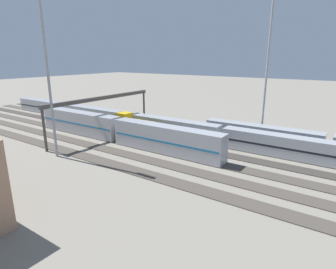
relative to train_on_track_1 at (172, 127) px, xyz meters
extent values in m
plane|color=gray|center=(3.12, 7.50, -2.01)|extent=(400.00, 400.00, 0.00)
cube|color=#3D3833|center=(3.12, -5.00, -1.95)|extent=(140.00, 2.80, 0.12)
cube|color=#4C443D|center=(3.12, 0.00, -1.95)|extent=(140.00, 2.80, 0.12)
cube|color=#3D3833|center=(3.12, 5.00, -1.95)|extent=(140.00, 2.80, 0.12)
cube|color=#4C443D|center=(3.12, 10.00, -1.95)|extent=(140.00, 2.80, 0.12)
cube|color=#4C443D|center=(3.12, 15.00, -1.95)|extent=(140.00, 2.80, 0.12)
cube|color=#4C443D|center=(3.12, 20.00, -1.95)|extent=(140.00, 2.80, 0.12)
cube|color=#A8AAB2|center=(-24.20, 0.00, 0.01)|extent=(23.00, 3.00, 3.80)
cube|color=black|center=(-24.20, 0.00, -0.01)|extent=(22.40, 3.06, 0.36)
cube|color=#A8AAB2|center=(0.00, 0.00, 0.01)|extent=(23.00, 3.00, 3.80)
cube|color=black|center=(0.00, 0.00, -0.37)|extent=(22.40, 3.06, 0.36)
cube|color=#A8AAB2|center=(24.20, 0.00, 0.01)|extent=(23.00, 3.00, 3.80)
cube|color=black|center=(24.20, 0.00, 0.06)|extent=(22.40, 3.06, 0.36)
cube|color=#A8AAB2|center=(48.40, 0.00, 0.01)|extent=(23.00, 3.00, 3.80)
cube|color=black|center=(48.40, 0.00, -0.03)|extent=(22.40, 3.06, 0.36)
cube|color=#A8AAB2|center=(-5.41, 10.00, 0.61)|extent=(23.00, 3.00, 5.00)
cube|color=#1E6B9E|center=(-5.41, 10.00, 0.48)|extent=(22.40, 3.06, 0.36)
cube|color=#A8AAB2|center=(18.79, 10.00, 0.61)|extent=(23.00, 3.00, 5.00)
cube|color=#1E6B9E|center=(18.79, 10.00, 0.63)|extent=(22.40, 3.06, 0.36)
cube|color=#A8AAB2|center=(-18.27, -5.00, 0.01)|extent=(23.00, 3.00, 3.80)
cube|color=#1E6B9E|center=(-18.27, -5.00, 0.16)|extent=(22.40, 3.06, 0.36)
cube|color=gold|center=(6.63, 5.00, -0.09)|extent=(10.00, 3.00, 3.60)
cube|color=gold|center=(9.63, 5.00, 2.41)|extent=(3.00, 2.70, 1.40)
cylinder|color=#9EA0A5|center=(-17.48, -8.15, 13.58)|extent=(0.44, 0.44, 31.17)
cylinder|color=#9EA0A5|center=(9.72, 22.64, 12.01)|extent=(0.44, 0.44, 28.04)
cylinder|color=#4C4742|center=(13.69, -7.10, 1.99)|extent=(0.50, 0.50, 8.00)
cylinder|color=#4C4742|center=(13.69, 22.10, 1.99)|extent=(0.50, 0.50, 8.00)
cube|color=#4C4742|center=(13.69, 7.50, 6.39)|extent=(0.70, 30.00, 0.80)
camera|label=1|loc=(-33.61, 50.60, 15.21)|focal=29.98mm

